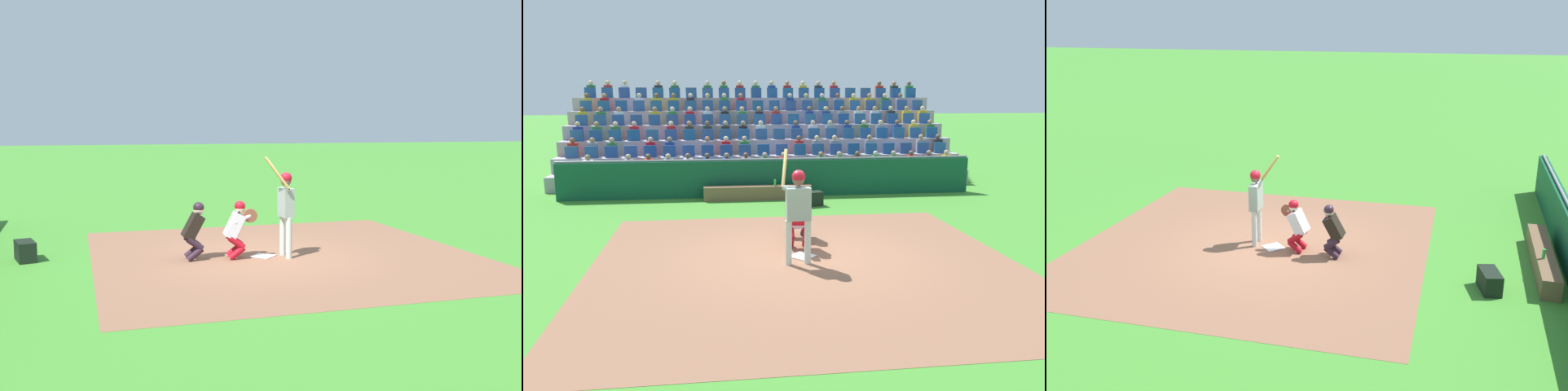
% 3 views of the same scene
% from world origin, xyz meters
% --- Properties ---
extents(ground_plane, '(160.00, 160.00, 0.00)m').
position_xyz_m(ground_plane, '(0.00, 0.00, 0.00)').
color(ground_plane, '#418A2E').
extents(infield_dirt_patch, '(8.41, 8.36, 0.01)m').
position_xyz_m(infield_dirt_patch, '(0.00, 0.50, 0.00)').
color(infield_dirt_patch, '#895C44').
rests_on(infield_dirt_patch, ground_plane).
extents(home_plate_marker, '(0.62, 0.62, 0.02)m').
position_xyz_m(home_plate_marker, '(0.00, 0.00, 0.02)').
color(home_plate_marker, white).
rests_on(home_plate_marker, infield_dirt_patch).
extents(batter_at_plate, '(0.59, 0.68, 2.23)m').
position_xyz_m(batter_at_plate, '(0.16, 0.47, 1.18)').
color(batter_at_plate, silver).
rests_on(batter_at_plate, ground_plane).
extents(catcher_crouching, '(0.49, 0.72, 1.28)m').
position_xyz_m(catcher_crouching, '(-0.00, -0.59, 0.71)').
color(catcher_crouching, '#B7101E').
rests_on(catcher_crouching, ground_plane).
extents(home_plate_umpire, '(0.46, 0.49, 1.27)m').
position_xyz_m(home_plate_umpire, '(-0.13, -1.49, 0.69)').
color(home_plate_umpire, '#2D1C29').
rests_on(home_plate_umpire, ground_plane).
extents(equipment_duffel_bag, '(0.79, 0.52, 0.43)m').
position_xyz_m(equipment_duffel_bag, '(-1.03, -4.99, 0.21)').
color(equipment_duffel_bag, black).
rests_on(equipment_duffel_bag, ground_plane).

